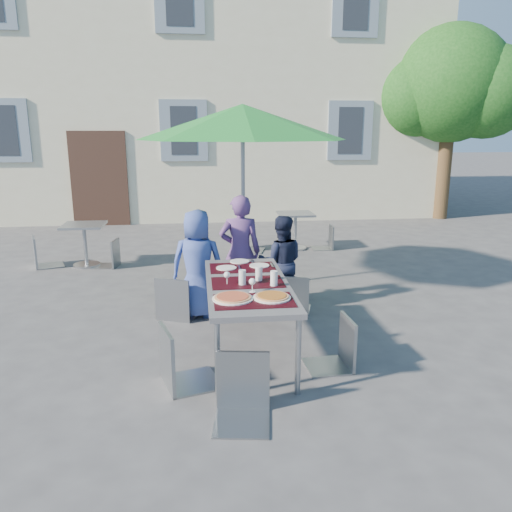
{
  "coord_description": "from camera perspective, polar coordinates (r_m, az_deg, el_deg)",
  "views": [
    {
      "loc": [
        0.27,
        -4.64,
        2.21
      ],
      "look_at": [
        0.93,
        0.93,
        0.79
      ],
      "focal_mm": 35.0,
      "sensor_mm": 36.0,
      "label": 1
    }
  ],
  "objects": [
    {
      "name": "place_settings",
      "position": [
        5.53,
        -1.59,
        -1.01
      ],
      "size": [
        0.63,
        0.48,
        0.01
      ],
      "color": "white",
      "rests_on": "dining_table"
    },
    {
      "name": "chair_2",
      "position": [
        6.09,
        4.25,
        -1.6
      ],
      "size": [
        0.52,
        0.53,
        0.95
      ],
      "color": "#91979C",
      "rests_on": "ground"
    },
    {
      "name": "chair_0",
      "position": [
        5.97,
        -9.26,
        -1.82
      ],
      "size": [
        0.57,
        0.58,
        0.99
      ],
      "color": "gray",
      "rests_on": "ground"
    },
    {
      "name": "child_1",
      "position": [
        6.3,
        -1.82,
        0.5
      ],
      "size": [
        0.55,
        0.38,
        1.44
      ],
      "primitive_type": "imported",
      "rotation": [
        0.0,
        0.0,
        3.07
      ],
      "color": "#5A3976",
      "rests_on": "ground"
    },
    {
      "name": "bg_chair_l_0",
      "position": [
        8.93,
        -23.5,
        2.44
      ],
      "size": [
        0.56,
        0.56,
        0.98
      ],
      "color": "gray",
      "rests_on": "ground"
    },
    {
      "name": "tree",
      "position": [
        13.74,
        21.53,
        17.59
      ],
      "size": [
        3.6,
        3.0,
        4.7
      ],
      "color": "#4B3720",
      "rests_on": "ground"
    },
    {
      "name": "chair_4",
      "position": [
        4.77,
        9.47,
        -6.49
      ],
      "size": [
        0.43,
        0.43,
        0.93
      ],
      "color": "#8E9399",
      "rests_on": "ground"
    },
    {
      "name": "building",
      "position": [
        16.35,
        -8.28,
        23.33
      ],
      "size": [
        13.6,
        8.2,
        11.1
      ],
      "color": "beige",
      "rests_on": "ground"
    },
    {
      "name": "child_2",
      "position": [
        6.28,
        2.86,
        -0.73
      ],
      "size": [
        0.61,
        0.4,
        1.19
      ],
      "primitive_type": "imported",
      "rotation": [
        0.0,
        0.0,
        3.03
      ],
      "color": "#171D34",
      "rests_on": "ground"
    },
    {
      "name": "chair_3",
      "position": [
        4.38,
        -8.93,
        -7.3
      ],
      "size": [
        0.58,
        0.57,
        1.04
      ],
      "color": "#8F959A",
      "rests_on": "ground"
    },
    {
      "name": "child_0",
      "position": [
        6.0,
        -6.68,
        -0.91
      ],
      "size": [
        0.71,
        0.53,
        1.31
      ],
      "primitive_type": "imported",
      "rotation": [
        0.0,
        0.0,
        2.96
      ],
      "color": "#384D9B",
      "rests_on": "ground"
    },
    {
      "name": "pizza_near_right",
      "position": [
        4.46,
        1.83,
        -4.66
      ],
      "size": [
        0.34,
        0.34,
        0.03
      ],
      "color": "white",
      "rests_on": "dining_table"
    },
    {
      "name": "glassware",
      "position": [
        4.83,
        -0.16,
        -2.42
      ],
      "size": [
        0.51,
        0.4,
        0.15
      ],
      "color": "silver",
      "rests_on": "dining_table"
    },
    {
      "name": "cafe_table_0",
      "position": [
        8.73,
        -18.99,
        1.93
      ],
      "size": [
        0.66,
        0.66,
        0.71
      ],
      "color": "#AAACB2",
      "rests_on": "ground"
    },
    {
      "name": "ground",
      "position": [
        5.15,
        -9.27,
        -11.43
      ],
      "size": [
        90.0,
        90.0,
        0.0
      ],
      "primitive_type": "plane",
      "color": "#3F3F41",
      "rests_on": "ground"
    },
    {
      "name": "bg_chair_r_1",
      "position": [
        9.57,
        8.12,
        3.72
      ],
      "size": [
        0.41,
        0.4,
        0.85
      ],
      "color": "gray",
      "rests_on": "ground"
    },
    {
      "name": "dining_table",
      "position": [
        4.93,
        -0.97,
        -3.66
      ],
      "size": [
        0.8,
        1.85,
        0.76
      ],
      "color": "#414145",
      "rests_on": "ground"
    },
    {
      "name": "cafe_table_1",
      "position": [
        9.49,
        4.51,
        3.5
      ],
      "size": [
        0.65,
        0.65,
        0.7
      ],
      "color": "#AAACB2",
      "rests_on": "ground"
    },
    {
      "name": "bg_chair_l_1",
      "position": [
        9.3,
        -1.27,
        4.37
      ],
      "size": [
        0.59,
        0.58,
        1.06
      ],
      "color": "gray",
      "rests_on": "ground"
    },
    {
      "name": "chair_5",
      "position": [
        3.89,
        -1.61,
        -10.71
      ],
      "size": [
        0.49,
        0.49,
        0.97
      ],
      "color": "gray",
      "rests_on": "ground"
    },
    {
      "name": "chair_1",
      "position": [
        5.95,
        0.11,
        -1.71
      ],
      "size": [
        0.56,
        0.56,
        0.98
      ],
      "color": "gray",
      "rests_on": "ground"
    },
    {
      "name": "pizza_near_left",
      "position": [
        4.43,
        -2.68,
        -4.77
      ],
      "size": [
        0.37,
        0.37,
        0.03
      ],
      "color": "white",
      "rests_on": "dining_table"
    },
    {
      "name": "patio_umbrella",
      "position": [
        6.87,
        -1.54,
        14.93
      ],
      "size": [
        2.84,
        2.84,
        2.55
      ],
      "color": "#AAACB2",
      "rests_on": "ground"
    },
    {
      "name": "bg_chair_r_0",
      "position": [
        8.56,
        -16.44,
        2.09
      ],
      "size": [
        0.44,
        0.44,
        0.86
      ],
      "color": "gray",
      "rests_on": "ground"
    }
  ]
}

